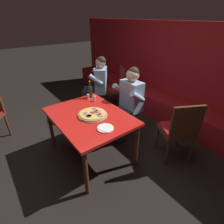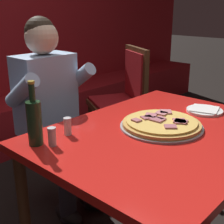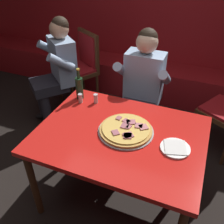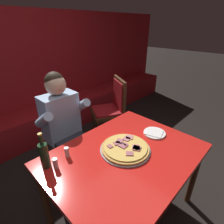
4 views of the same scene
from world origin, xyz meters
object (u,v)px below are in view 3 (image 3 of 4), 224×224
at_px(pizza, 126,130).
at_px(dining_chair_near_left, 82,64).
at_px(shaker_red_pepper_flakes, 96,99).
at_px(plate_white_paper, 175,148).
at_px(diner_seated_blue_shirt, 141,87).
at_px(diner_standing_companion, 57,68).
at_px(shaker_parmesan, 80,99).
at_px(main_dining_table, 120,141).
at_px(beer_bottle, 79,87).

distance_m(pizza, dining_chair_near_left, 1.71).
bearing_deg(shaker_red_pepper_flakes, plate_white_paper, -23.11).
distance_m(plate_white_paper, diner_seated_blue_shirt, 0.94).
bearing_deg(diner_standing_companion, diner_seated_blue_shirt, -3.49).
xyz_separation_m(plate_white_paper, shaker_parmesan, (-0.89, 0.28, 0.03)).
height_order(main_dining_table, pizza, pizza).
relative_size(plate_white_paper, beer_bottle, 0.72).
bearing_deg(dining_chair_near_left, shaker_parmesan, -61.83).
relative_size(beer_bottle, diner_seated_blue_shirt, 0.23).
relative_size(beer_bottle, dining_chair_near_left, 0.30).
relative_size(main_dining_table, shaker_parmesan, 14.60).
bearing_deg(shaker_red_pepper_flakes, diner_seated_blue_shirt, 59.59).
xyz_separation_m(main_dining_table, shaker_parmesan, (-0.48, 0.26, 0.12)).
bearing_deg(dining_chair_near_left, shaker_red_pepper_flakes, -55.58).
xyz_separation_m(pizza, plate_white_paper, (0.38, -0.05, -0.01)).
xyz_separation_m(plate_white_paper, diner_seated_blue_shirt, (-0.49, 0.80, -0.04)).
xyz_separation_m(beer_bottle, diner_seated_blue_shirt, (0.45, 0.46, -0.15)).
distance_m(shaker_red_pepper_flakes, diner_standing_companion, 0.94).
distance_m(main_dining_table, diner_standing_companion, 1.40).
distance_m(shaker_parmesan, diner_seated_blue_shirt, 0.67).
distance_m(pizza, shaker_parmesan, 0.56).
relative_size(main_dining_table, diner_seated_blue_shirt, 0.99).
distance_m(shaker_parmesan, dining_chair_near_left, 1.23).
height_order(pizza, shaker_red_pepper_flakes, shaker_red_pepper_flakes).
height_order(shaker_parmesan, diner_standing_companion, diner_standing_companion).
bearing_deg(main_dining_table, diner_seated_blue_shirt, 95.09).
relative_size(main_dining_table, shaker_red_pepper_flakes, 14.60).
bearing_deg(main_dining_table, diner_standing_companion, 142.56).
bearing_deg(pizza, beer_bottle, 151.51).
bearing_deg(diner_standing_companion, main_dining_table, -37.44).
bearing_deg(plate_white_paper, shaker_parmesan, 162.62).
xyz_separation_m(beer_bottle, shaker_red_pepper_flakes, (0.17, -0.02, -0.07)).
distance_m(main_dining_table, beer_bottle, 0.64).
distance_m(pizza, diner_standing_companion, 1.41).
bearing_deg(diner_standing_companion, shaker_parmesan, -42.81).
bearing_deg(diner_standing_companion, plate_white_paper, -29.58).
distance_m(shaker_parmesan, shaker_red_pepper_flakes, 0.14).
bearing_deg(shaker_red_pepper_flakes, pizza, -36.11).
bearing_deg(dining_chair_near_left, plate_white_paper, -42.62).
relative_size(shaker_parmesan, dining_chair_near_left, 0.09).
relative_size(shaker_red_pepper_flakes, dining_chair_near_left, 0.09).
height_order(pizza, beer_bottle, beer_bottle).
relative_size(beer_bottle, shaker_red_pepper_flakes, 3.40).
height_order(beer_bottle, diner_seated_blue_shirt, diner_seated_blue_shirt).
distance_m(plate_white_paper, beer_bottle, 1.00).
xyz_separation_m(shaker_parmesan, diner_standing_companion, (-0.64, 0.59, -0.07)).
relative_size(pizza, shaker_parmesan, 4.94).
bearing_deg(beer_bottle, pizza, -28.49).
height_order(diner_seated_blue_shirt, dining_chair_near_left, diner_seated_blue_shirt).
height_order(plate_white_paper, diner_seated_blue_shirt, diner_seated_blue_shirt).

